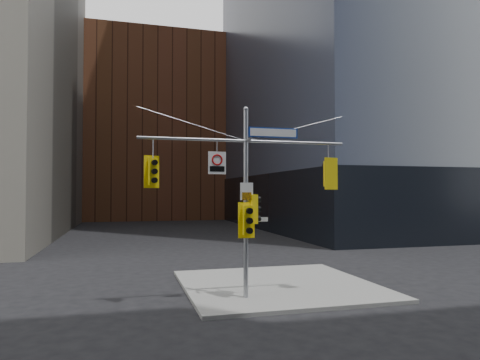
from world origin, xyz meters
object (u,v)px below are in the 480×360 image
street_sign_blade (273,133)px  traffic_light_pole_front (248,220)px  traffic_light_pole_side (254,209)px  regulatory_sign_arm (217,162)px  signal_assembly (246,183)px  traffic_light_east_arm (329,174)px  traffic_light_west_arm (153,172)px

street_sign_blade → traffic_light_pole_front: bearing=-166.3°
traffic_light_pole_side → regulatory_sign_arm: (-1.43, -0.04, 1.75)m
signal_assembly → traffic_light_pole_side: (0.33, 0.02, -0.99)m
traffic_light_pole_front → traffic_light_pole_side: bearing=39.3°
street_sign_blade → traffic_light_pole_side: bearing=179.0°
signal_assembly → traffic_light_east_arm: (3.41, 0.00, 0.38)m
street_sign_blade → regulatory_sign_arm: street_sign_blade is taller
signal_assembly → traffic_light_east_arm: size_ratio=6.38×
traffic_light_east_arm → regulatory_sign_arm: bearing=-8.9°
street_sign_blade → signal_assembly: bearing=-179.9°
traffic_light_pole_side → regulatory_sign_arm: 2.26m
traffic_light_pole_front → regulatory_sign_arm: regulatory_sign_arm is taller
street_sign_blade → regulatory_sign_arm: 2.50m
traffic_light_east_arm → traffic_light_pole_side: (-3.09, 0.01, -1.37)m
street_sign_blade → traffic_light_west_arm: bearing=179.8°
traffic_light_west_arm → street_sign_blade: size_ratio=0.59×
traffic_light_pole_front → street_sign_blade: (1.10, 0.27, 3.32)m
traffic_light_west_arm → traffic_light_pole_front: bearing=-19.2°
traffic_light_pole_front → regulatory_sign_arm: (-1.11, 0.25, 2.15)m
traffic_light_pole_side → regulatory_sign_arm: regulatory_sign_arm is taller
signal_assembly → traffic_light_west_arm: 3.45m
traffic_light_west_arm → traffic_light_pole_front: 3.87m
regulatory_sign_arm → traffic_light_pole_side: bearing=-0.5°
traffic_light_pole_side → street_sign_blade: (0.77, -0.01, 2.92)m
traffic_light_west_arm → traffic_light_pole_side: traffic_light_west_arm is taller
signal_assembly → traffic_light_pole_front: 1.42m
traffic_light_west_arm → regulatory_sign_arm: regulatory_sign_arm is taller
regulatory_sign_arm → traffic_light_west_arm: bearing=177.2°
traffic_light_pole_side → traffic_light_east_arm: bearing=-100.9°
traffic_light_east_arm → signal_assembly: bearing=-9.1°
traffic_light_pole_front → street_sign_blade: street_sign_blade is taller
signal_assembly → traffic_light_west_arm: size_ratio=6.88×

